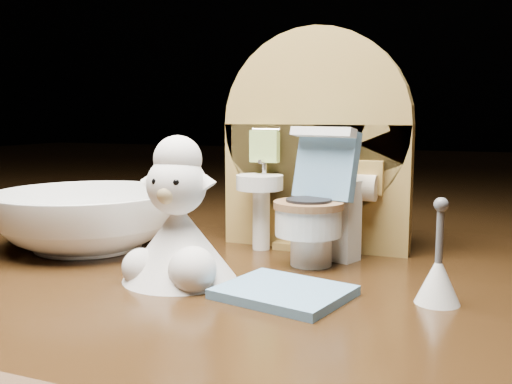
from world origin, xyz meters
TOP-DOWN VIEW (x-y plane):
  - backdrop_panel at (-0.00, 0.06)m, footprint 0.13×0.05m
  - toy_toilet at (0.01, 0.03)m, footprint 0.05×0.06m
  - bath_mat at (0.02, -0.05)m, footprint 0.07×0.06m
  - toilet_brush at (0.09, -0.03)m, footprint 0.02×0.02m
  - plush_lamb at (-0.05, -0.04)m, footprint 0.06×0.06m
  - ceramic_bowl at (-0.15, 0.01)m, footprint 0.15×0.15m

SIDE VIEW (x-z plane):
  - bath_mat at x=0.02m, z-range 0.00..0.00m
  - toilet_brush at x=0.09m, z-range -0.01..0.04m
  - ceramic_bowl at x=-0.15m, z-range 0.00..0.04m
  - plush_lamb at x=-0.05m, z-range -0.01..0.07m
  - toy_toilet at x=0.01m, z-range -0.01..0.07m
  - backdrop_panel at x=0.00m, z-range -0.01..0.14m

